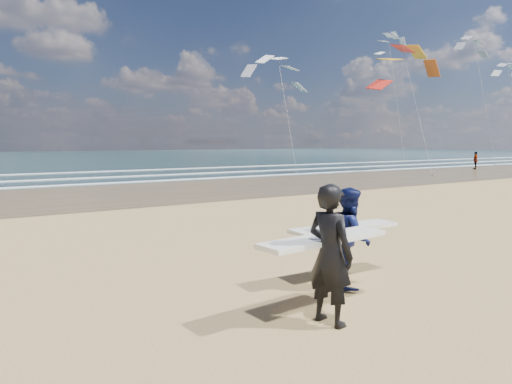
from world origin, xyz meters
TOP-DOWN VIEW (x-y plane):
  - wet_sand_strip at (20.00, 18.00)m, footprint 220.00×12.00m
  - ocean at (20.00, 72.00)m, footprint 220.00×100.00m
  - foam_breakers at (20.00, 28.10)m, footprint 220.00×11.70m
  - surfer_near at (-1.11, -0.29)m, footprint 2.23×1.09m
  - surfer_far at (0.30, 0.76)m, footprint 2.22×1.20m
  - beachgoer_1 at (34.18, 19.32)m, footprint 1.00×0.87m
  - kite_0 at (24.53, 19.09)m, footprint 7.83×4.96m
  - kite_1 at (17.14, 25.69)m, footprint 6.30×4.79m
  - kite_2 at (43.48, 24.66)m, footprint 5.45×4.70m
  - kite_5 at (38.43, 32.51)m, footprint 5.25×4.68m

SIDE VIEW (x-z plane):
  - wet_sand_strip at x=20.00m, z-range 0.00..0.01m
  - ocean at x=20.00m, z-range 0.00..0.02m
  - foam_breakers at x=20.00m, z-range 0.02..0.08m
  - beachgoer_1 at x=34.18m, z-range 0.00..1.61m
  - surfer_far at x=0.30m, z-range 0.01..1.76m
  - surfer_near at x=-1.11m, z-range 0.01..1.99m
  - kite_1 at x=17.14m, z-range 0.75..11.47m
  - kite_0 at x=24.53m, z-range 1.37..12.82m
  - kite_2 at x=43.48m, z-range 0.53..15.92m
  - kite_5 at x=38.43m, z-range 0.46..16.82m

